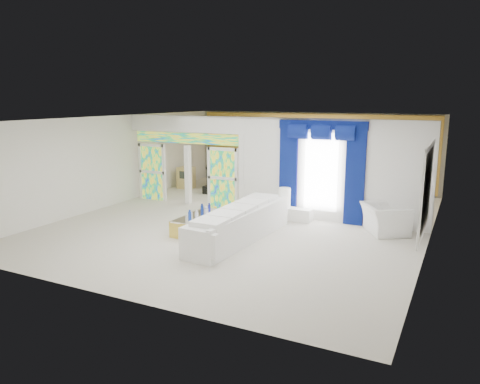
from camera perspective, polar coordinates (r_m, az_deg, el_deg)
The scene contains 22 objects.
floor at distance 13.74m, azimuth 1.11°, elevation -3.48°, with size 12.00×12.00×0.00m, color #B7AF9E.
dividing_wall at distance 13.61m, azimuth 11.18°, elevation 2.62°, with size 5.70×0.18×3.00m, color white.
dividing_header at distance 15.55m, azimuth -6.87°, elevation 8.41°, with size 4.30×0.18×0.55m, color white.
stained_panel_left at distance 16.56m, azimuth -10.85°, elevation 2.47°, with size 0.95×0.04×2.00m, color #994C3F.
stained_panel_right at distance 15.02m, azimuth -2.15°, elevation 1.74°, with size 0.95×0.04×2.00m, color #994C3F.
stained_transom at distance 15.59m, azimuth -6.82°, elevation 6.66°, with size 4.00×0.05×0.35m, color #994C3F.
window_pane at distance 13.59m, azimuth 10.04°, elevation 2.44°, with size 1.00×0.02×2.30m, color white.
blue_drape_left at distance 13.89m, azimuth 6.04°, elevation 2.54°, with size 0.55×0.10×2.80m, color #08034A.
blue_drape_right at distance 13.33m, azimuth 14.12°, elevation 1.87°, with size 0.55×0.10×2.80m, color #08034A.
blue_pelmet at distance 13.42m, azimuth 10.21°, elevation 8.21°, with size 2.60×0.12×0.25m, color #08034A.
wall_mirror at distance 11.20m, azimuth 22.27°, elevation 0.30°, with size 0.04×2.70×1.90m, color white.
gold_curtains at distance 18.88m, azimuth 8.86°, elevation 5.18°, with size 9.70×0.12×2.90m, color #B6872B.
white_sofa at distance 11.74m, azimuth -0.01°, elevation -4.20°, with size 0.86×3.99×0.76m, color white.
coffee_table at distance 12.66m, azimuth -4.89°, elevation -3.81°, with size 0.65×1.95×0.43m, color gold.
console_table at distance 13.76m, azimuth 6.68°, elevation -2.74°, with size 1.11×0.35×0.37m, color white.
table_lamp at distance 13.75m, azimuth 5.55°, elevation -0.69°, with size 0.36×0.36×0.58m, color white.
armchair at distance 12.93m, azimuth 17.57°, elevation -3.21°, with size 1.20×1.05×0.78m, color white.
grand_piano at distance 18.66m, azimuth -0.71°, elevation 2.15°, with size 1.52×1.99×1.01m, color black.
piano_bench at distance 17.34m, azimuth -3.12°, elevation 0.22°, with size 0.90×0.35×0.30m, color black.
tv_console at distance 18.56m, azimuth -6.71°, elevation 1.78°, with size 0.59×0.53×0.85m, color tan.
chandelier at distance 17.35m, azimuth -0.93°, elevation 8.57°, with size 0.60×0.60×0.60m, color gold.
decanters at distance 12.58m, azimuth -4.97°, elevation -2.48°, with size 0.20×1.16×0.26m.
Camera 1 is at (5.67, -11.98, 3.59)m, focal length 34.31 mm.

